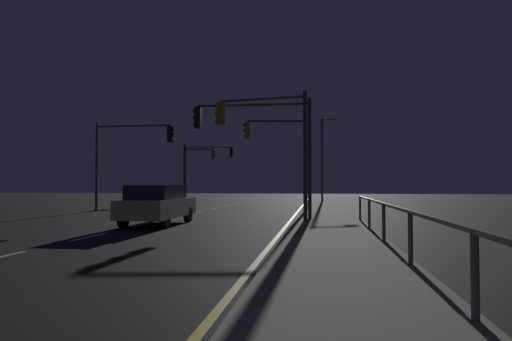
{
  "coord_description": "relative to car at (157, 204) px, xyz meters",
  "views": [
    {
      "loc": [
        6.91,
        -3.64,
        1.59
      ],
      "look_at": [
        1.91,
        31.1,
        2.7
      ],
      "focal_mm": 31.12,
      "sensor_mm": 36.0,
      "label": 1
    }
  ],
  "objects": [
    {
      "name": "traffic_light_far_right",
      "position": [
        4.07,
        1.32,
        3.02
      ],
      "size": [
        3.92,
        0.79,
        5.24
      ],
      "color": "#38383D",
      "rests_on": "sidewalk_right"
    },
    {
      "name": "traffic_light_far_left",
      "position": [
        -4.91,
        26.2,
        3.16
      ],
      "size": [
        5.02,
        0.81,
        5.57
      ],
      "color": "#2D3033",
      "rests_on": "ground"
    },
    {
      "name": "traffic_light_near_right",
      "position": [
        3.58,
        2.4,
        3.06
      ],
      "size": [
        5.27,
        0.35,
        5.2
      ],
      "color": "#2D3033",
      "rests_on": "sidewalk_right"
    },
    {
      "name": "lane_edge_line",
      "position": [
        5.05,
        9.4,
        -0.82
      ],
      "size": [
        0.14,
        53.0,
        0.01
      ],
      "color": "gold",
      "rests_on": "ground"
    },
    {
      "name": "barrier_fence",
      "position": [
        7.96,
        -6.63,
        0.06
      ],
      "size": [
        0.09,
        17.03,
        0.98
      ],
      "color": "#59595E",
      "rests_on": "sidewalk_right"
    },
    {
      "name": "ground_plane",
      "position": [
        -0.58,
        4.4,
        -0.82
      ],
      "size": [
        112.0,
        112.0,
        0.0
      ],
      "primitive_type": "plane",
      "color": "black",
      "rests_on": "ground"
    },
    {
      "name": "street_lamp_far_end",
      "position": [
        6.79,
        21.86,
        3.65
      ],
      "size": [
        1.7,
        0.69,
        7.25
      ],
      "color": "#4C4C51",
      "rests_on": "sidewalk_right"
    },
    {
      "name": "traffic_light_near_left",
      "position": [
        4.09,
        7.69,
        2.98
      ],
      "size": [
        3.52,
        0.75,
        5.23
      ],
      "color": "#4C4C51",
      "rests_on": "sidewalk_right"
    },
    {
      "name": "car",
      "position": [
        0.0,
        0.0,
        0.0
      ],
      "size": [
        1.82,
        4.4,
        1.57
      ],
      "color": "beige",
      "rests_on": "ground"
    },
    {
      "name": "lane_markings_center",
      "position": [
        -0.58,
        7.9,
        -0.82
      ],
      "size": [
        0.14,
        50.0,
        0.01
      ],
      "color": "silver",
      "rests_on": "ground"
    },
    {
      "name": "traffic_light_overhead_east",
      "position": [
        -4.72,
        8.05,
        2.97
      ],
      "size": [
        4.91,
        0.34,
        5.31
      ],
      "color": "#4C4C51",
      "rests_on": "ground"
    },
    {
      "name": "sidewalk_right",
      "position": [
        6.71,
        4.4,
        -0.75
      ],
      "size": [
        2.81,
        77.0,
        0.14
      ],
      "primitive_type": "cube",
      "color": "gray",
      "rests_on": "ground"
    },
    {
      "name": "traffic_light_mid_left",
      "position": [
        -5.45,
        25.47,
        2.87
      ],
      "size": [
        3.09,
        0.41,
        5.3
      ],
      "color": "#2D3033",
      "rests_on": "ground"
    }
  ]
}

